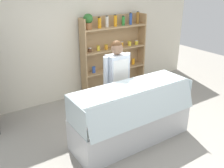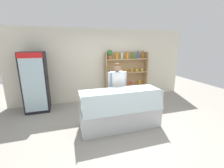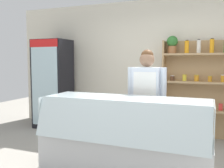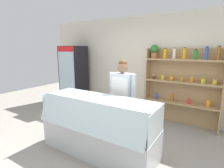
% 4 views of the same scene
% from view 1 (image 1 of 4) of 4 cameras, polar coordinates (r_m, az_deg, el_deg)
% --- Properties ---
extents(ground_plane, '(12.00, 12.00, 0.00)m').
position_cam_1_polar(ground_plane, '(4.56, 5.23, -12.06)').
color(ground_plane, gray).
extents(back_wall, '(6.80, 0.10, 2.70)m').
position_cam_1_polar(back_wall, '(5.78, -8.25, 10.00)').
color(back_wall, silver).
rests_on(back_wall, ground).
extents(shelving_unit, '(1.71, 0.29, 1.94)m').
position_cam_1_polar(shelving_unit, '(6.07, -0.05, 8.12)').
color(shelving_unit, tan).
rests_on(shelving_unit, ground).
extents(deli_display_case, '(2.08, 0.79, 1.01)m').
position_cam_1_polar(deli_display_case, '(4.34, 4.45, -9.12)').
color(deli_display_case, silver).
rests_on(deli_display_case, ground).
extents(shop_clerk, '(0.57, 0.25, 1.63)m').
position_cam_1_polar(shop_clerk, '(4.57, 1.17, 1.67)').
color(shop_clerk, '#383D51').
rests_on(shop_clerk, ground).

